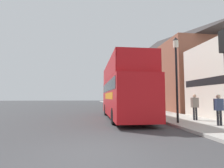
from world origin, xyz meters
TOP-DOWN VIEW (x-y plane):
  - ground_plane at (0.00, 21.00)m, footprint 144.00×144.00m
  - sidewalk at (6.58, 18.00)m, footprint 3.82×108.00m
  - brick_terrace_rear at (11.49, 22.66)m, footprint 6.00×24.55m
  - tour_bus at (2.63, 8.29)m, footprint 2.69×9.56m
  - parked_car_ahead_of_bus at (3.55, 16.22)m, footprint 1.91×4.51m
  - pedestrian_second at (6.89, 3.48)m, footprint 0.43×0.24m
  - pedestrian_third at (6.99, 5.78)m, footprint 0.45×0.25m
  - lamp_post_nearest at (5.22, 4.78)m, footprint 0.35×0.35m
  - lamp_post_second at (5.10, 13.74)m, footprint 0.35×0.35m
  - lamp_post_third at (5.14, 22.70)m, footprint 0.35×0.35m

SIDE VIEW (x-z plane):
  - ground_plane at x=0.00m, z-range 0.00..0.00m
  - sidewalk at x=6.58m, z-range 0.00..0.14m
  - parked_car_ahead_of_bus at x=3.55m, z-range -0.04..1.37m
  - pedestrian_second at x=6.89m, z-range 0.31..1.97m
  - pedestrian_third at x=6.99m, z-range 0.32..2.03m
  - tour_bus at x=2.63m, z-range -0.24..4.08m
  - lamp_post_third at x=5.14m, z-range 1.03..5.75m
  - lamp_post_second at x=5.10m, z-range 1.07..6.18m
  - lamp_post_nearest at x=5.22m, z-range 1.09..6.32m
  - brick_terrace_rear at x=11.49m, z-range 0.00..11.19m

